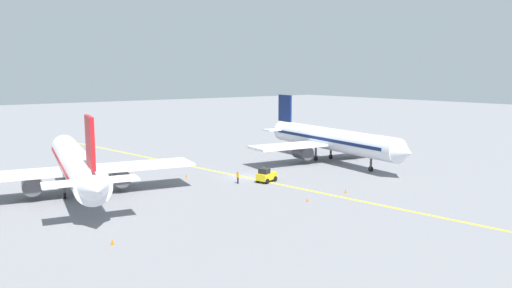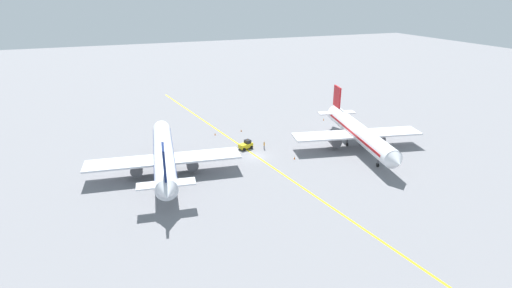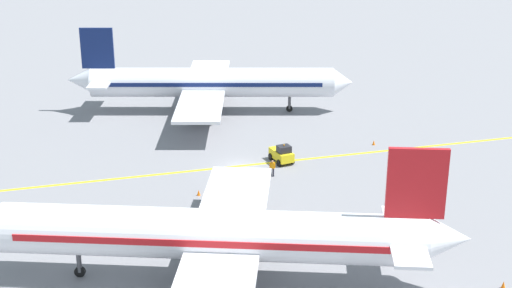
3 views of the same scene
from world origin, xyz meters
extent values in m
plane|color=slate|center=(0.00, 0.00, 0.00)|extent=(400.00, 400.00, 0.00)
cube|color=yellow|center=(0.00, 0.00, 0.00)|extent=(18.33, 118.71, 0.01)
cylinder|color=white|center=(-22.01, 4.28, 3.80)|extent=(9.43, 30.12, 3.60)
cone|color=white|center=(-18.82, 20.16, 3.80)|extent=(3.83, 3.03, 3.42)
cone|color=white|center=(-25.25, -11.90, 4.10)|extent=(3.59, 3.54, 3.06)
cube|color=red|center=(-22.01, 4.28, 3.95)|extent=(8.88, 27.19, 0.50)
cube|color=white|center=(-22.20, 3.29, 3.08)|extent=(28.48, 10.60, 0.36)
cylinder|color=#4C4C51|center=(-27.11, 4.28, 1.83)|extent=(2.79, 3.57, 2.20)
cylinder|color=#4C4C51|center=(-17.30, 2.31, 1.83)|extent=(2.79, 3.57, 2.20)
cube|color=red|center=(-24.76, -9.45, 8.10)|extent=(1.14, 3.99, 5.00)
cube|color=white|center=(-24.66, -8.96, 4.20)|extent=(9.30, 4.12, 0.24)
cylinder|color=#4C4C51|center=(-20.12, 13.69, 1.40)|extent=(0.36, 0.36, 2.00)
cylinder|color=black|center=(-20.12, 13.69, 0.40)|extent=(0.43, 0.84, 0.80)
cylinder|color=#4C4C51|center=(-23.97, 2.63, 1.40)|extent=(0.36, 0.36, 2.00)
cylinder|color=black|center=(-23.97, 2.63, 0.40)|extent=(0.43, 0.84, 0.80)
cylinder|color=#4C4C51|center=(-20.83, 2.00, 1.40)|extent=(0.36, 0.36, 2.00)
cylinder|color=black|center=(-20.83, 2.00, 0.40)|extent=(0.43, 0.84, 0.80)
cylinder|color=silver|center=(18.82, 1.33, 3.80)|extent=(7.36, 30.21, 3.60)
cone|color=silver|center=(16.78, -14.74, 3.80)|extent=(3.70, 2.81, 3.42)
cone|color=silver|center=(20.90, 17.70, 4.10)|extent=(3.41, 3.36, 3.06)
cube|color=#0F1E51|center=(18.82, 1.33, 3.95)|extent=(7.02, 27.24, 0.50)
cube|color=silver|center=(18.95, 2.32, 3.08)|extent=(28.43, 8.69, 0.36)
cylinder|color=#4C4C51|center=(23.91, 1.69, 1.83)|extent=(2.59, 3.45, 2.20)
cylinder|color=#4C4C51|center=(13.99, 2.95, 1.83)|extent=(2.59, 3.45, 2.20)
cube|color=#0F1E51|center=(20.59, 15.22, 8.10)|extent=(0.86, 4.01, 5.00)
cube|color=silver|center=(20.53, 14.72, 4.20)|extent=(9.23, 3.52, 0.24)
cylinder|color=#4C4C51|center=(17.61, -8.19, 1.40)|extent=(0.36, 0.36, 2.00)
cylinder|color=black|center=(17.61, -8.19, 0.40)|extent=(0.38, 0.83, 0.80)
cylinder|color=#4C4C51|center=(20.66, 3.11, 1.40)|extent=(0.36, 0.36, 2.00)
cylinder|color=black|center=(20.66, 3.11, 0.40)|extent=(0.38, 0.83, 0.80)
cylinder|color=#4C4C51|center=(17.49, 3.52, 1.40)|extent=(0.36, 0.36, 2.00)
cylinder|color=black|center=(17.49, 3.52, 0.40)|extent=(0.38, 0.83, 0.80)
cube|color=gold|center=(0.62, -4.46, 0.80)|extent=(3.31, 2.33, 0.90)
cube|color=black|center=(0.10, -4.63, 1.60)|extent=(1.43, 1.55, 0.70)
sphere|color=orange|center=(0.10, -4.63, 2.03)|extent=(0.16, 0.16, 0.16)
cylinder|color=black|center=(-0.08, -5.47, 0.35)|extent=(0.74, 0.45, 0.70)
cylinder|color=black|center=(-0.53, -4.04, 0.35)|extent=(0.74, 0.45, 0.70)
cylinder|color=black|center=(1.78, -4.89, 0.35)|extent=(0.74, 0.45, 0.70)
cylinder|color=black|center=(1.33, -3.45, 0.35)|extent=(0.74, 0.45, 0.70)
cylinder|color=#23232D|center=(-3.06, -2.87, 0.42)|extent=(0.16, 0.16, 0.85)
cylinder|color=#23232D|center=(-3.12, -3.07, 0.42)|extent=(0.16, 0.16, 0.85)
cube|color=orange|center=(-3.09, -2.97, 1.15)|extent=(0.31, 0.41, 0.60)
cylinder|color=orange|center=(-3.02, -2.74, 1.15)|extent=(0.10, 0.10, 0.55)
cylinder|color=orange|center=(-3.16, -3.20, 1.15)|extent=(0.10, 0.10, 0.55)
sphere|color=#9E7051|center=(-3.09, -2.97, 1.57)|extent=(0.22, 0.22, 0.22)
cone|color=orange|center=(-6.75, 4.41, 0.28)|extent=(0.32, 0.32, 0.55)
cone|color=orange|center=(4.41, -15.34, 0.28)|extent=(0.32, 0.32, 0.55)
cone|color=orange|center=(-25.50, -16.17, 0.28)|extent=(0.32, 0.32, 0.55)
cone|color=orange|center=(-2.25, -15.63, 0.28)|extent=(0.32, 0.32, 0.55)
camera|label=1|loc=(-40.50, -56.33, 14.54)|focal=35.00mm
camera|label=2|loc=(27.51, 71.17, 32.05)|focal=28.00mm
camera|label=3|loc=(-66.81, 6.65, 26.82)|focal=50.00mm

